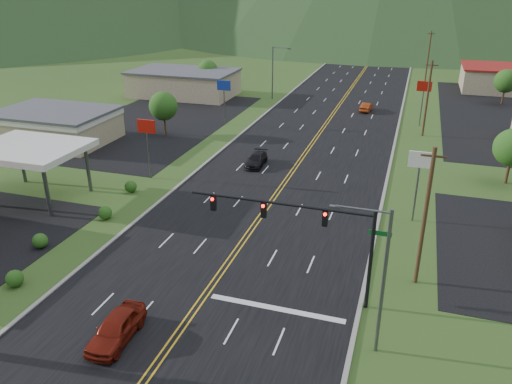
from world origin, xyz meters
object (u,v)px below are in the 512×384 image
(streetlight_west, at_px, (274,69))
(gas_canopy, at_px, (29,150))
(streetlight_east, at_px, (378,273))
(traffic_signal, at_px, (309,226))
(car_dark_mid, at_px, (256,160))
(car_red_far, at_px, (367,107))
(car_red_near, at_px, (116,329))

(streetlight_west, relative_size, gas_canopy, 0.90)
(streetlight_east, bearing_deg, traffic_signal, 139.61)
(car_dark_mid, bearing_deg, streetlight_west, 99.75)
(streetlight_east, bearing_deg, gas_canopy, 160.12)
(streetlight_east, bearing_deg, streetlight_west, 110.86)
(streetlight_east, relative_size, car_red_far, 2.18)
(traffic_signal, xyz_separation_m, streetlight_west, (-18.16, 56.00, -0.15))
(streetlight_west, bearing_deg, streetlight_east, -69.14)
(traffic_signal, distance_m, streetlight_west, 58.88)
(car_red_near, distance_m, car_red_far, 60.50)
(traffic_signal, height_order, gas_canopy, traffic_signal)
(car_red_near, distance_m, car_dark_mid, 30.83)
(streetlight_east, height_order, car_red_near, streetlight_east)
(streetlight_east, relative_size, car_red_near, 1.89)
(traffic_signal, xyz_separation_m, streetlight_east, (4.70, -4.00, -0.15))
(streetlight_west, distance_m, gas_canopy, 49.10)
(streetlight_west, height_order, car_red_near, streetlight_west)
(streetlight_east, xyz_separation_m, gas_canopy, (-33.18, 12.00, -0.31))
(gas_canopy, distance_m, car_red_far, 51.88)
(traffic_signal, height_order, streetlight_west, streetlight_west)
(car_dark_mid, relative_size, car_red_far, 1.10)
(car_red_near, bearing_deg, traffic_signal, 36.46)
(car_red_far, bearing_deg, streetlight_west, -6.85)
(traffic_signal, relative_size, gas_canopy, 1.31)
(traffic_signal, distance_m, gas_canopy, 29.59)
(streetlight_west, xyz_separation_m, car_dark_mid, (7.30, -32.94, -4.53))
(streetlight_east, relative_size, car_dark_mid, 1.99)
(streetlight_west, bearing_deg, car_red_far, -12.88)
(streetlight_west, xyz_separation_m, car_red_near, (8.51, -63.74, -4.37))
(gas_canopy, bearing_deg, car_red_far, 58.81)
(gas_canopy, bearing_deg, streetlight_west, 77.87)
(traffic_signal, bearing_deg, streetlight_west, 107.97)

